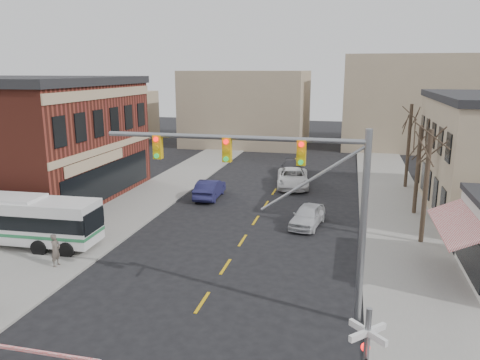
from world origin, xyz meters
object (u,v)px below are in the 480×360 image
pedestrian_near (56,250)px  car_a (308,216)px  car_d (291,167)px  pedestrian_far (63,231)px  transit_bus (7,219)px  car_c (293,178)px  car_b (210,189)px  traffic_signal_mast (290,182)px

pedestrian_near → car_a: bearing=-49.8°
car_a → pedestrian_near: 15.64m
car_a → car_d: car_a is taller
car_d → pedestrian_far: size_ratio=2.57×
transit_bus → car_c: transit_bus is taller
transit_bus → car_b: transit_bus is taller
pedestrian_near → pedestrian_far: (-1.34, 2.68, 0.04)m
transit_bus → car_a: bearing=24.0°
car_c → pedestrian_near: 22.51m
car_d → car_a: bearing=-81.5°
car_d → pedestrian_near: pedestrian_near is taller
transit_bus → car_d: size_ratio=2.40×
pedestrian_far → car_d: bearing=38.4°
car_a → pedestrian_far: bearing=-142.3°
car_b → pedestrian_far: size_ratio=2.56×
transit_bus → pedestrian_near: 5.29m
transit_bus → car_b: 15.37m
transit_bus → pedestrian_near: bearing=-25.6°
pedestrian_far → traffic_signal_mast: bearing=-45.7°
traffic_signal_mast → car_d: size_ratio=2.31×
car_d → pedestrian_near: (-9.09, -25.41, 0.31)m
car_b → car_d: bearing=-119.1°
transit_bus → car_c: 23.17m
car_b → pedestrian_near: bearing=73.6°
car_d → pedestrian_near: bearing=-112.4°
car_c → pedestrian_near: size_ratio=3.36×
car_b → pedestrian_far: bearing=65.2°
car_c → car_d: 5.26m
transit_bus → car_c: bearing=50.8°
car_a → traffic_signal_mast: bearing=-79.0°
car_b → car_d: (5.28, 10.40, -0.09)m
car_a → car_b: (-8.36, 5.20, 0.05)m
car_a → car_c: car_c is taller
traffic_signal_mast → pedestrian_far: traffic_signal_mast is taller
pedestrian_near → transit_bus: bearing=65.8°
traffic_signal_mast → pedestrian_far: bearing=161.3°
car_a → pedestrian_near: bearing=-131.2°
transit_bus → car_d: (13.83, 23.14, -0.95)m
car_c → car_d: (-0.81, 5.20, -0.13)m
pedestrian_far → car_a: bearing=0.8°
transit_bus → car_b: bearing=56.2°
car_a → car_d: 15.90m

